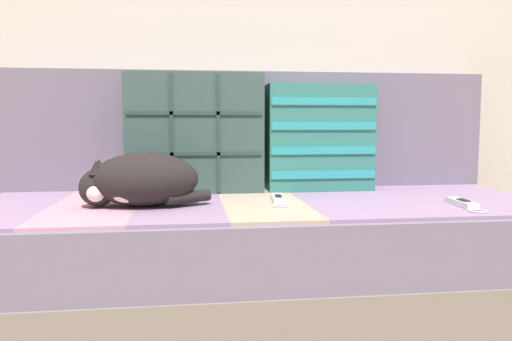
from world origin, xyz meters
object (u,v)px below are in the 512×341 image
couch (260,256)px  throw_pillow_quilted (195,133)px  throw_pillow_striped (319,138)px  game_remote_near (278,199)px  game_remote_far (463,204)px  sleeping_cat (139,181)px

couch → throw_pillow_quilted: size_ratio=3.94×
throw_pillow_quilted → throw_pillow_striped: bearing=-0.1°
game_remote_near → game_remote_far: bearing=-16.5°
throw_pillow_quilted → couch: bearing=-43.7°
sleeping_cat → game_remote_far: size_ratio=1.95×
throw_pillow_striped → sleeping_cat: bearing=-155.2°
couch → sleeping_cat: (-0.37, -0.09, 0.26)m
throw_pillow_striped → sleeping_cat: 0.69m
throw_pillow_quilted → game_remote_far: throw_pillow_quilted is taller
couch → game_remote_far: game_remote_far is taller
game_remote_far → throw_pillow_striped: bearing=127.7°
throw_pillow_striped → couch: bearing=-141.9°
throw_pillow_quilted → throw_pillow_striped: size_ratio=1.24×
throw_pillow_quilted → throw_pillow_striped: 0.45m
throw_pillow_quilted → game_remote_far: bearing=-28.5°
sleeping_cat → game_remote_far: bearing=-8.1°
throw_pillow_striped → game_remote_far: size_ratio=1.95×
game_remote_near → game_remote_far: 0.55m
throw_pillow_striped → game_remote_far: bearing=-52.3°
couch → throw_pillow_quilted: 0.49m
throw_pillow_quilted → throw_pillow_striped: (0.45, -0.00, -0.02)m
throw_pillow_striped → game_remote_near: bearing=-127.0°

